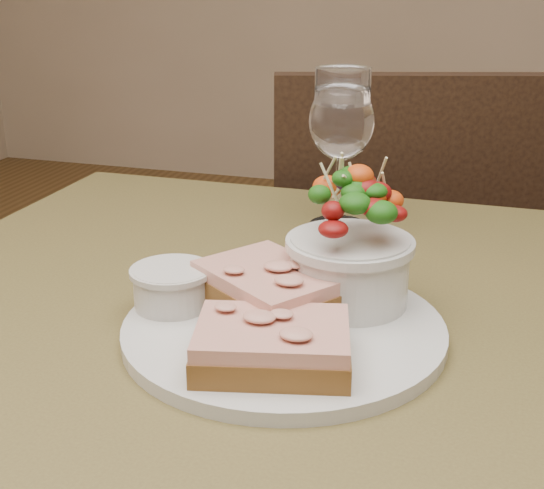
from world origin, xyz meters
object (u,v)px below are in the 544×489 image
(sandwich_front, at_px, (272,345))
(salad_bowl, at_px, (350,240))
(dinner_plate, at_px, (284,329))
(wine_glass, at_px, (341,126))
(sandwich_back, at_px, (269,287))
(cafe_table, at_px, (270,412))
(ramekin, at_px, (172,285))
(chair_far, at_px, (384,382))

(sandwich_front, bearing_deg, salad_bowl, 62.44)
(dinner_plate, height_order, wine_glass, wine_glass)
(dinner_plate, height_order, sandwich_back, sandwich_back)
(wine_glass, bearing_deg, cafe_table, -91.50)
(dinner_plate, height_order, sandwich_front, sandwich_front)
(dinner_plate, bearing_deg, ramekin, 177.29)
(sandwich_back, height_order, ramekin, sandwich_back)
(chair_far, relative_size, sandwich_back, 6.04)
(sandwich_front, bearing_deg, cafe_table, 95.22)
(sandwich_front, relative_size, sandwich_back, 0.90)
(salad_bowl, bearing_deg, wine_glass, 104.40)
(sandwich_front, height_order, ramekin, ramekin)
(ramekin, bearing_deg, chair_far, 82.05)
(dinner_plate, distance_m, salad_bowl, 0.10)
(wine_glass, bearing_deg, dinner_plate, -86.81)
(salad_bowl, distance_m, wine_glass, 0.25)
(cafe_table, bearing_deg, wine_glass, 88.50)
(dinner_plate, xyz_separation_m, wine_glass, (-0.02, 0.29, 0.12))
(chair_far, height_order, dinner_plate, chair_far)
(chair_far, distance_m, ramekin, 0.87)
(sandwich_front, bearing_deg, dinner_plate, 85.82)
(sandwich_back, height_order, wine_glass, wine_glass)
(dinner_plate, distance_m, wine_glass, 0.31)
(salad_bowl, xyz_separation_m, wine_glass, (-0.06, 0.23, 0.05))
(cafe_table, bearing_deg, dinner_plate, -54.95)
(sandwich_front, distance_m, wine_glass, 0.37)
(ramekin, relative_size, wine_glass, 0.39)
(sandwich_back, bearing_deg, dinner_plate, -7.16)
(cafe_table, height_order, wine_glass, wine_glass)
(dinner_plate, bearing_deg, salad_bowl, 53.23)
(ramekin, bearing_deg, sandwich_back, 7.35)
(chair_far, distance_m, wine_glass, 0.72)
(ramekin, xyz_separation_m, salad_bowl, (0.15, 0.05, 0.04))
(cafe_table, relative_size, wine_glass, 4.57)
(dinner_plate, relative_size, ramekin, 4.03)
(dinner_plate, distance_m, ramekin, 0.11)
(sandwich_front, distance_m, sandwich_back, 0.09)
(sandwich_front, distance_m, ramekin, 0.14)
(sandwich_back, bearing_deg, chair_far, 124.18)
(sandwich_front, bearing_deg, ramekin, 134.24)
(dinner_plate, relative_size, sandwich_front, 2.05)
(chair_far, relative_size, sandwich_front, 6.72)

